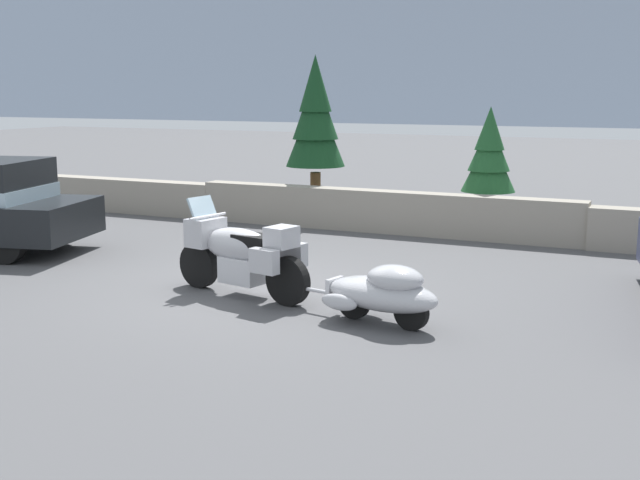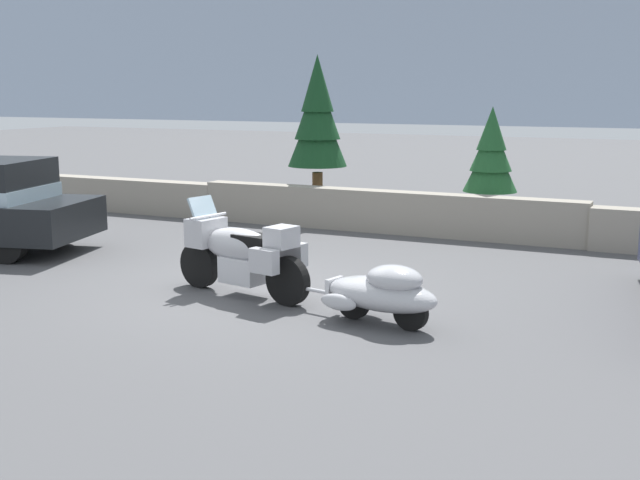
% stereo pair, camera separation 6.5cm
% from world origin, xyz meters
% --- Properties ---
extents(ground_plane, '(80.00, 80.00, 0.00)m').
position_xyz_m(ground_plane, '(0.00, 0.00, 0.00)').
color(ground_plane, '#4C4C4F').
extents(stone_guard_wall, '(24.00, 0.54, 0.84)m').
position_xyz_m(stone_guard_wall, '(-0.12, 5.19, 0.40)').
color(stone_guard_wall, gray).
rests_on(stone_guard_wall, ground).
extents(touring_motorcycle, '(2.29, 1.03, 1.33)m').
position_xyz_m(touring_motorcycle, '(0.03, -0.39, 0.62)').
color(touring_motorcycle, black).
rests_on(touring_motorcycle, ground).
extents(car_shaped_trailer, '(2.23, 1.01, 0.76)m').
position_xyz_m(car_shaped_trailer, '(2.29, -0.88, 0.41)').
color(car_shaped_trailer, black).
rests_on(car_shaped_trailer, ground).
extents(pine_tree_secondary, '(1.08, 1.08, 2.51)m').
position_xyz_m(pine_tree_secondary, '(1.94, 6.14, 1.57)').
color(pine_tree_secondary, brown).
rests_on(pine_tree_secondary, ground).
extents(pine_tree_far_right, '(1.30, 1.30, 3.58)m').
position_xyz_m(pine_tree_far_right, '(-1.92, 6.21, 2.24)').
color(pine_tree_far_right, brown).
rests_on(pine_tree_far_right, ground).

